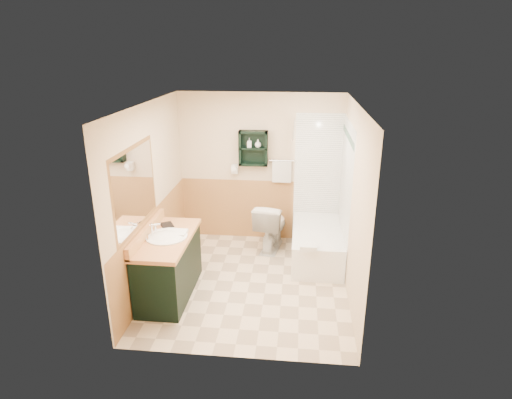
# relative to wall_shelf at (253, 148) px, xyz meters

# --- Properties ---
(floor) EXTENTS (3.00, 3.00, 0.00)m
(floor) POSITION_rel_wall_shelf_xyz_m (0.10, -1.41, -1.55)
(floor) COLOR beige
(floor) RESTS_ON ground
(back_wall) EXTENTS (2.60, 0.04, 2.40)m
(back_wall) POSITION_rel_wall_shelf_xyz_m (0.10, 0.11, -0.35)
(back_wall) COLOR beige
(back_wall) RESTS_ON ground
(left_wall) EXTENTS (0.04, 3.00, 2.40)m
(left_wall) POSITION_rel_wall_shelf_xyz_m (-1.22, -1.41, -0.35)
(left_wall) COLOR beige
(left_wall) RESTS_ON ground
(right_wall) EXTENTS (0.04, 3.00, 2.40)m
(right_wall) POSITION_rel_wall_shelf_xyz_m (1.42, -1.41, -0.35)
(right_wall) COLOR beige
(right_wall) RESTS_ON ground
(ceiling) EXTENTS (2.60, 3.00, 0.04)m
(ceiling) POSITION_rel_wall_shelf_xyz_m (0.10, -1.41, 0.87)
(ceiling) COLOR white
(ceiling) RESTS_ON back_wall
(wainscot_left) EXTENTS (2.98, 2.98, 1.00)m
(wainscot_left) POSITION_rel_wall_shelf_xyz_m (-1.19, -1.41, -1.05)
(wainscot_left) COLOR tan
(wainscot_left) RESTS_ON left_wall
(wainscot_back) EXTENTS (2.58, 2.58, 1.00)m
(wainscot_back) POSITION_rel_wall_shelf_xyz_m (0.10, 0.08, -1.05)
(wainscot_back) COLOR tan
(wainscot_back) RESTS_ON back_wall
(mirror_frame) EXTENTS (1.30, 1.30, 1.00)m
(mirror_frame) POSITION_rel_wall_shelf_xyz_m (-1.17, -1.96, -0.05)
(mirror_frame) COLOR brown
(mirror_frame) RESTS_ON left_wall
(mirror_glass) EXTENTS (1.20, 1.20, 0.90)m
(mirror_glass) POSITION_rel_wall_shelf_xyz_m (-1.17, -1.96, -0.05)
(mirror_glass) COLOR white
(mirror_glass) RESTS_ON left_wall
(tile_right) EXTENTS (1.50, 1.50, 2.10)m
(tile_right) POSITION_rel_wall_shelf_xyz_m (1.38, -0.66, -0.50)
(tile_right) COLOR white
(tile_right) RESTS_ON right_wall
(tile_back) EXTENTS (0.95, 0.95, 2.10)m
(tile_back) POSITION_rel_wall_shelf_xyz_m (1.13, 0.07, -0.50)
(tile_back) COLOR white
(tile_back) RESTS_ON back_wall
(tile_accent) EXTENTS (1.50, 1.50, 0.10)m
(tile_accent) POSITION_rel_wall_shelf_xyz_m (1.37, -0.66, 0.35)
(tile_accent) COLOR #13432D
(tile_accent) RESTS_ON right_wall
(wall_shelf) EXTENTS (0.45, 0.15, 0.55)m
(wall_shelf) POSITION_rel_wall_shelf_xyz_m (0.00, 0.00, 0.00)
(wall_shelf) COLOR black
(wall_shelf) RESTS_ON back_wall
(hair_dryer) EXTENTS (0.10, 0.24, 0.18)m
(hair_dryer) POSITION_rel_wall_shelf_xyz_m (-0.30, 0.02, -0.35)
(hair_dryer) COLOR white
(hair_dryer) RESTS_ON back_wall
(towel_bar) EXTENTS (0.40, 0.06, 0.40)m
(towel_bar) POSITION_rel_wall_shelf_xyz_m (0.45, 0.04, -0.20)
(towel_bar) COLOR silver
(towel_bar) RESTS_ON back_wall
(curtain_rod) EXTENTS (0.03, 1.60, 0.03)m
(curtain_rod) POSITION_rel_wall_shelf_xyz_m (0.63, -0.66, 0.45)
(curtain_rod) COLOR silver
(curtain_rod) RESTS_ON back_wall
(shower_curtain) EXTENTS (1.05, 1.05, 1.70)m
(shower_curtain) POSITION_rel_wall_shelf_xyz_m (0.63, -0.48, -0.40)
(shower_curtain) COLOR #BBAC8D
(shower_curtain) RESTS_ON curtain_rod
(vanity) EXTENTS (0.59, 1.28, 0.81)m
(vanity) POSITION_rel_wall_shelf_xyz_m (-0.89, -1.79, -1.14)
(vanity) COLOR black
(vanity) RESTS_ON ground
(bathtub) EXTENTS (0.73, 1.50, 0.49)m
(bathtub) POSITION_rel_wall_shelf_xyz_m (1.03, -0.57, -1.31)
(bathtub) COLOR white
(bathtub) RESTS_ON ground
(toilet) EXTENTS (0.56, 0.84, 0.76)m
(toilet) POSITION_rel_wall_shelf_xyz_m (0.31, -0.32, -1.17)
(toilet) COLOR white
(toilet) RESTS_ON ground
(counter_towel) EXTENTS (0.26, 0.20, 0.04)m
(counter_towel) POSITION_rel_wall_shelf_xyz_m (-0.79, -1.69, -0.72)
(counter_towel) COLOR silver
(counter_towel) RESTS_ON vanity
(vanity_book) EXTENTS (0.14, 0.09, 0.20)m
(vanity_book) POSITION_rel_wall_shelf_xyz_m (-1.06, -1.48, -0.64)
(vanity_book) COLOR black
(vanity_book) RESTS_ON vanity
(tub_towel) EXTENTS (0.22, 0.18, 0.07)m
(tub_towel) POSITION_rel_wall_shelf_xyz_m (0.88, -1.28, -1.03)
(tub_towel) COLOR silver
(tub_towel) RESTS_ON bathtub
(soap_bottle_a) EXTENTS (0.07, 0.15, 0.07)m
(soap_bottle_a) POSITION_rel_wall_shelf_xyz_m (-0.06, -0.01, 0.05)
(soap_bottle_a) COLOR white
(soap_bottle_a) RESTS_ON wall_shelf
(soap_bottle_b) EXTENTS (0.14, 0.15, 0.10)m
(soap_bottle_b) POSITION_rel_wall_shelf_xyz_m (0.07, -0.01, 0.06)
(soap_bottle_b) COLOR white
(soap_bottle_b) RESTS_ON wall_shelf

